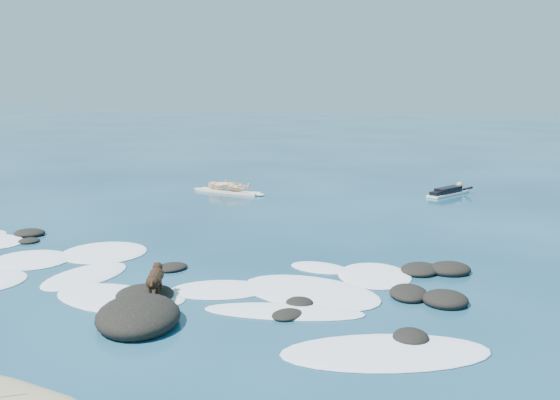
% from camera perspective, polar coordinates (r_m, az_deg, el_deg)
% --- Properties ---
extents(ground, '(160.00, 160.00, 0.00)m').
position_cam_1_polar(ground, '(15.31, -11.50, -5.52)').
color(ground, '#0A2642').
rests_on(ground, ground).
extents(reef_rocks, '(14.34, 6.82, 0.62)m').
position_cam_1_polar(reef_rocks, '(13.84, -19.56, -7.14)').
color(reef_rocks, black).
rests_on(reef_rocks, ground).
extents(breaking_foam, '(14.52, 6.47, 0.12)m').
position_cam_1_polar(breaking_foam, '(13.97, -11.31, -7.02)').
color(breaking_foam, white).
rests_on(breaking_foam, ground).
extents(standing_surfer_rig, '(3.24, 1.04, 1.85)m').
position_cam_1_polar(standing_surfer_rig, '(24.42, -4.78, 2.34)').
color(standing_surfer_rig, '#F1E5C0').
rests_on(standing_surfer_rig, ground).
extents(paddling_surfer_rig, '(1.68, 2.30, 0.43)m').
position_cam_1_polar(paddling_surfer_rig, '(24.82, 15.17, 0.77)').
color(paddling_surfer_rig, white).
rests_on(paddling_surfer_rig, ground).
extents(dog, '(0.53, 1.07, 0.71)m').
position_cam_1_polar(dog, '(12.43, -11.33, -7.00)').
color(dog, black).
rests_on(dog, ground).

